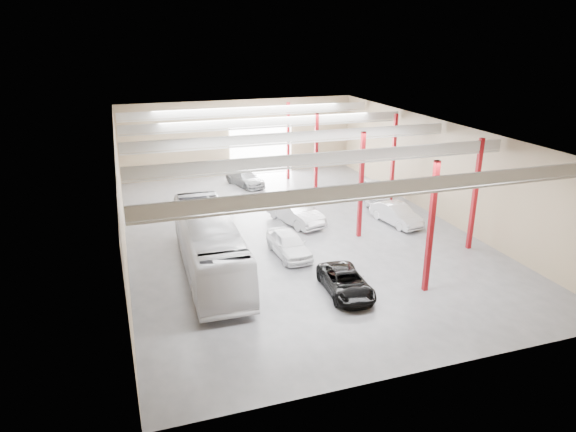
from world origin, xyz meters
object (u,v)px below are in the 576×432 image
black_sedan (346,282)px  car_row_c (245,178)px  car_row_a (289,244)px  car_right_near (396,214)px  coach_bus (209,245)px  car_row_b (295,211)px  car_right_far (375,191)px

black_sedan → car_row_c: size_ratio=0.98×
car_row_a → car_row_c: car_row_a is taller
car_row_c → car_right_near: bearing=-77.1°
coach_bus → car_row_c: bearing=71.2°
coach_bus → car_row_a: (4.93, 0.78, -0.92)m
black_sedan → car_row_b: bearing=89.5°
coach_bus → black_sedan: size_ratio=2.68×
coach_bus → car_row_a: bearing=10.4°
car_row_b → car_right_far: car_row_b is taller
car_right_far → car_row_c: bearing=156.7°
coach_bus → car_right_far: size_ratio=2.51×
car_right_far → black_sedan: bearing=-105.5°
car_row_c → car_right_far: 11.61m
coach_bus → car_row_a: size_ratio=2.72×
black_sedan → car_row_a: car_row_a is taller
car_row_b → car_right_near: size_ratio=1.18×
car_row_b → car_row_a: bearing=-129.2°
car_row_b → car_right_far: bearing=3.8°
car_row_a → car_right_near: (8.95, 2.78, -0.03)m
car_row_a → car_right_near: size_ratio=1.00×
black_sedan → car_right_near: car_right_near is taller
black_sedan → car_right_near: bearing=51.7°
car_row_c → car_right_far: car_right_far is taller
coach_bus → car_right_near: size_ratio=2.72×
black_sedan → car_row_c: 21.01m
car_row_a → car_row_c: 15.54m
car_row_c → car_right_near: size_ratio=1.03×
car_right_near → car_row_a: bearing=-171.7°
car_row_c → car_right_near: (7.87, -12.72, 0.06)m
car_row_b → car_right_near: car_row_b is taller
car_row_a → car_right_near: bearing=14.3°
black_sedan → car_right_far: (8.63, 13.49, 0.19)m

